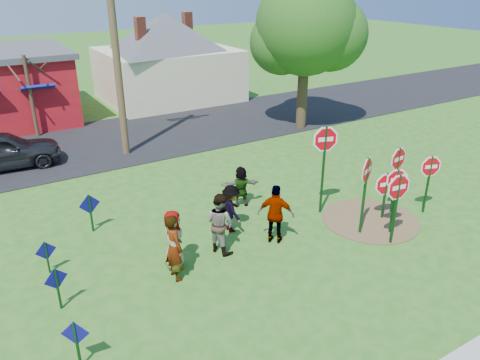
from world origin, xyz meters
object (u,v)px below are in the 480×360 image
at_px(stop_sign_d, 398,164).
at_px(suv, 2,150).
at_px(stop_sign_c, 396,186).
at_px(stop_sign_a, 398,194).
at_px(stop_sign_b, 325,148).
at_px(utility_pole, 114,32).
at_px(person_b, 174,247).
at_px(person_a, 173,240).
at_px(leafy_tree, 308,30).

relative_size(stop_sign_d, suv, 0.55).
bearing_deg(stop_sign_c, stop_sign_d, 66.59).
xyz_separation_m(stop_sign_a, stop_sign_b, (-0.50, 2.72, 0.68)).
height_order(stop_sign_a, suv, stop_sign_a).
height_order(stop_sign_b, utility_pole, utility_pole).
bearing_deg(utility_pole, stop_sign_c, -66.87).
bearing_deg(stop_sign_c, person_b, -165.19).
bearing_deg(stop_sign_b, person_a, -158.03).
bearing_deg(utility_pole, person_a, -100.82).
bearing_deg(person_b, stop_sign_d, -94.91).
bearing_deg(leafy_tree, suv, 172.38).
distance_m(stop_sign_d, suv, 15.74).
distance_m(person_b, utility_pole, 11.06).
height_order(stop_sign_c, leafy_tree, leafy_tree).
relative_size(stop_sign_b, stop_sign_c, 1.40).
height_order(stop_sign_b, stop_sign_c, stop_sign_b).
height_order(stop_sign_a, person_a, stop_sign_a).
height_order(stop_sign_c, person_a, stop_sign_c).
bearing_deg(stop_sign_b, suv, 149.38).
height_order(stop_sign_d, person_b, stop_sign_d).
relative_size(stop_sign_c, suv, 0.50).
height_order(stop_sign_b, person_b, stop_sign_b).
bearing_deg(utility_pole, stop_sign_b, -66.96).
xyz_separation_m(stop_sign_c, person_a, (-6.63, 1.85, -0.75)).
height_order(utility_pole, leafy_tree, utility_pole).
bearing_deg(stop_sign_d, leafy_tree, 62.03).
bearing_deg(stop_sign_c, leafy_tree, 91.79).
bearing_deg(person_a, stop_sign_d, -72.87).
xyz_separation_m(suv, utility_pole, (4.98, -0.95, 4.54)).
xyz_separation_m(stop_sign_d, person_a, (-7.72, 0.92, -0.94)).
height_order(person_a, utility_pole, utility_pole).
relative_size(stop_sign_b, suv, 0.71).
bearing_deg(leafy_tree, stop_sign_d, -110.72).
bearing_deg(suv, person_b, -159.86).
distance_m(stop_sign_c, person_a, 6.93).
bearing_deg(leafy_tree, stop_sign_a, -115.35).
distance_m(person_a, suv, 10.87).
xyz_separation_m(stop_sign_b, person_a, (-5.66, -0.40, -1.50)).
xyz_separation_m(stop_sign_b, utility_pole, (-3.85, 9.05, 2.99)).
height_order(stop_sign_b, leafy_tree, leafy_tree).
bearing_deg(stop_sign_d, suv, 126.67).
distance_m(person_a, person_b, 0.54).
relative_size(person_a, person_b, 0.91).
xyz_separation_m(stop_sign_a, suv, (-9.33, 12.71, -0.86)).
bearing_deg(suv, stop_sign_b, -133.69).
relative_size(stop_sign_c, utility_pole, 0.23).
relative_size(stop_sign_a, stop_sign_d, 0.97).
height_order(stop_sign_c, utility_pole, utility_pole).
distance_m(suv, utility_pole, 6.81).
bearing_deg(stop_sign_a, stop_sign_c, 51.21).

